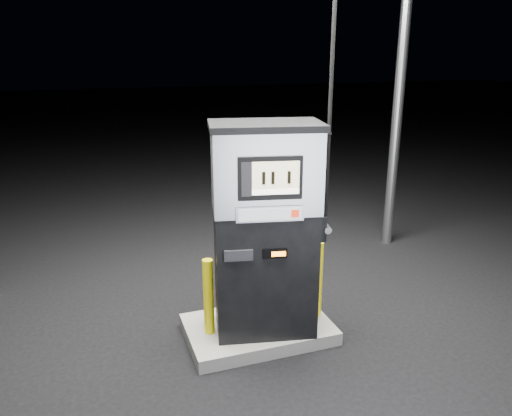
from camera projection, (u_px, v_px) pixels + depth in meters
name	position (u px, v px, depth m)	size (l,w,h in m)	color
ground	(258.00, 335.00, 5.65)	(80.00, 80.00, 0.00)	black
pump_island	(258.00, 329.00, 5.63)	(1.60, 1.00, 0.15)	slate
fuel_dispenser	(266.00, 229.00, 5.17)	(1.31, 0.89, 4.70)	black
bollard_left	(209.00, 297.00, 5.31)	(0.11, 0.11, 0.85)	#FFEF0E
bollard_right	(317.00, 279.00, 5.66)	(0.12, 0.12, 0.90)	#FFEF0E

